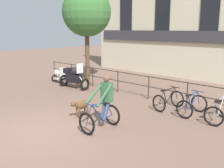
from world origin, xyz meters
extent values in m
plane|color=#7A5B4C|center=(0.00, 0.00, 0.00)|extent=(60.00, 60.00, 0.00)
cylinder|color=#2D2B28|center=(-7.50, 5.20, 0.53)|extent=(0.05, 0.05, 1.05)
cylinder|color=#2D2B28|center=(-5.62, 5.20, 0.53)|extent=(0.05, 0.05, 1.05)
cylinder|color=#2D2B28|center=(-3.75, 5.20, 0.53)|extent=(0.05, 0.05, 1.05)
cylinder|color=#2D2B28|center=(-1.88, 5.20, 0.53)|extent=(0.05, 0.05, 1.05)
cylinder|color=#2D2B28|center=(0.00, 5.20, 0.53)|extent=(0.05, 0.05, 1.05)
cylinder|color=#2D2B28|center=(1.88, 5.20, 0.53)|extent=(0.05, 0.05, 1.05)
cylinder|color=#2D2B28|center=(0.00, 5.20, 1.02)|extent=(15.00, 0.04, 0.04)
cylinder|color=#2D2B28|center=(0.00, 5.20, 0.58)|extent=(15.00, 0.04, 0.04)
cube|color=#333338|center=(0.00, 10.64, 2.60)|extent=(17.10, 0.12, 0.70)
torus|color=black|center=(1.13, 0.71, 0.34)|extent=(0.68, 0.09, 0.68)
torus|color=black|center=(1.09, 1.81, 0.34)|extent=(0.68, 0.09, 0.68)
cylinder|color=navy|center=(1.11, 1.14, 0.58)|extent=(0.05, 0.49, 0.60)
cylinder|color=navy|center=(1.10, 1.47, 0.54)|extent=(0.04, 0.23, 0.52)
cylinder|color=navy|center=(1.11, 1.24, 0.83)|extent=(0.06, 0.66, 0.10)
cylinder|color=navy|center=(1.10, 1.59, 0.31)|extent=(0.04, 0.44, 0.08)
cylinder|color=navy|center=(1.10, 1.69, 0.57)|extent=(0.03, 0.27, 0.47)
cylinder|color=navy|center=(1.13, 0.81, 0.60)|extent=(0.04, 0.23, 0.54)
cylinder|color=navy|center=(1.12, 0.91, 0.87)|extent=(0.48, 0.05, 0.03)
cube|color=black|center=(1.10, 1.57, 0.82)|extent=(0.13, 0.24, 0.05)
cube|color=#33603D|center=(1.10, 1.57, 1.15)|extent=(0.37, 0.23, 0.60)
sphere|color=brown|center=(1.10, 1.57, 1.59)|extent=(0.22, 0.22, 0.22)
cylinder|color=#33603D|center=(0.90, 1.24, 1.14)|extent=(0.12, 0.72, 0.60)
cylinder|color=#33603D|center=(1.32, 1.25, 1.14)|extent=(0.17, 0.72, 0.60)
cylinder|color=#384766|center=(1.03, 1.47, 0.52)|extent=(0.15, 0.32, 0.69)
cylinder|color=#384766|center=(1.17, 1.48, 0.58)|extent=(0.13, 0.31, 0.58)
ellipsoid|color=brown|center=(-0.22, 1.63, 0.45)|extent=(0.31, 0.55, 0.31)
cylinder|color=brown|center=(-0.24, 1.42, 0.48)|extent=(0.18, 0.18, 0.17)
sphere|color=brown|center=(-0.25, 1.26, 0.54)|extent=(0.18, 0.18, 0.18)
cone|color=brown|center=(-0.26, 1.18, 0.52)|extent=(0.11, 0.12, 0.10)
cylinder|color=brown|center=(-0.19, 1.94, 0.52)|extent=(0.07, 0.18, 0.11)
cylinder|color=brown|center=(-0.32, 1.47, 0.20)|extent=(0.06, 0.06, 0.39)
cylinder|color=brown|center=(-0.15, 1.45, 0.20)|extent=(0.06, 0.06, 0.39)
cylinder|color=brown|center=(-0.29, 1.80, 0.20)|extent=(0.06, 0.06, 0.39)
cylinder|color=brown|center=(-0.12, 1.79, 0.20)|extent=(0.06, 0.06, 0.39)
torus|color=black|center=(-3.32, 4.30, 0.31)|extent=(0.18, 0.63, 0.62)
torus|color=black|center=(-4.92, 4.13, 0.31)|extent=(0.18, 0.63, 0.62)
cube|color=black|center=(-4.12, 4.21, 0.53)|extent=(0.92, 0.49, 0.44)
ellipsoid|color=black|center=(-3.92, 4.24, 0.83)|extent=(0.51, 0.37, 0.24)
cube|color=black|center=(-4.23, 4.20, 0.80)|extent=(0.59, 0.36, 0.10)
cylinder|color=#B2B2B7|center=(-3.52, 4.28, 0.49)|extent=(0.45, 0.11, 0.41)
cube|color=silver|center=(-3.66, 4.26, 1.10)|extent=(0.08, 0.44, 0.50)
cube|color=black|center=(-4.59, 4.17, 0.89)|extent=(0.36, 0.39, 0.28)
torus|color=black|center=(1.52, 5.07, 0.33)|extent=(0.66, 0.15, 0.66)
torus|color=black|center=(1.38, 4.03, 0.33)|extent=(0.66, 0.15, 0.66)
cylinder|color=black|center=(1.47, 4.66, 0.56)|extent=(0.09, 0.47, 0.58)
cylinder|color=black|center=(1.42, 4.35, 0.53)|extent=(0.06, 0.22, 0.51)
cylinder|color=black|center=(1.45, 4.57, 0.81)|extent=(0.12, 0.63, 0.10)
cylinder|color=black|center=(1.41, 4.24, 0.31)|extent=(0.08, 0.42, 0.07)
cylinder|color=black|center=(1.40, 4.14, 0.55)|extent=(0.06, 0.25, 0.46)
cylinder|color=black|center=(1.51, 4.98, 0.59)|extent=(0.05, 0.21, 0.52)
cylinder|color=black|center=(1.50, 4.88, 0.84)|extent=(0.48, 0.09, 0.03)
cube|color=black|center=(1.41, 4.26, 0.80)|extent=(0.15, 0.25, 0.05)
torus|color=black|center=(2.45, 5.07, 0.33)|extent=(0.66, 0.07, 0.66)
torus|color=black|center=(2.44, 4.03, 0.33)|extent=(0.66, 0.07, 0.66)
cylinder|color=navy|center=(2.45, 4.67, 0.56)|extent=(0.04, 0.47, 0.58)
cylinder|color=navy|center=(2.44, 4.35, 0.53)|extent=(0.03, 0.22, 0.51)
cylinder|color=navy|center=(2.45, 4.57, 0.81)|extent=(0.04, 0.63, 0.10)
cylinder|color=navy|center=(2.44, 4.24, 0.31)|extent=(0.03, 0.42, 0.07)
cylinder|color=navy|center=(2.44, 4.14, 0.55)|extent=(0.03, 0.25, 0.46)
cylinder|color=navy|center=(2.45, 4.98, 0.59)|extent=(0.03, 0.21, 0.52)
cylinder|color=navy|center=(2.45, 4.89, 0.84)|extent=(0.48, 0.03, 0.03)
cube|color=black|center=(2.44, 4.26, 0.80)|extent=(0.12, 0.24, 0.05)
torus|color=black|center=(3.48, 4.03, 0.33)|extent=(0.66, 0.11, 0.66)
cylinder|color=#9E998E|center=(3.43, 4.67, 0.56)|extent=(0.07, 0.47, 0.58)
cylinder|color=#9E998E|center=(3.46, 4.35, 0.53)|extent=(0.05, 0.22, 0.51)
cylinder|color=#9E998E|center=(3.44, 4.57, 0.81)|extent=(0.08, 0.63, 0.10)
cylinder|color=#9E998E|center=(3.46, 4.24, 0.31)|extent=(0.06, 0.42, 0.07)
cylinder|color=#9E998E|center=(3.47, 4.14, 0.55)|extent=(0.04, 0.25, 0.46)
cylinder|color=#9E998E|center=(3.41, 4.98, 0.59)|extent=(0.04, 0.21, 0.52)
cylinder|color=#9E998E|center=(3.42, 4.89, 0.84)|extent=(0.48, 0.06, 0.03)
cube|color=black|center=(3.46, 4.26, 0.80)|extent=(0.14, 0.25, 0.05)
torus|color=black|center=(-5.17, 4.31, 0.20)|extent=(0.13, 0.41, 0.40)
torus|color=black|center=(-6.36, 4.46, 0.20)|extent=(0.13, 0.41, 0.40)
cube|color=beige|center=(-5.76, 4.39, 0.24)|extent=(0.70, 0.36, 0.08)
cube|color=beige|center=(-5.35, 4.34, 0.60)|extent=(0.14, 0.33, 0.72)
ellipsoid|color=beige|center=(-6.03, 4.42, 0.58)|extent=(0.55, 0.36, 0.36)
cylinder|color=brown|center=(-5.21, 6.07, 1.62)|extent=(0.26, 0.26, 3.24)
sphere|color=#386B33|center=(-5.21, 6.07, 4.01)|extent=(2.82, 2.82, 2.82)
camera|label=1|loc=(6.80, -3.92, 3.08)|focal=42.00mm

